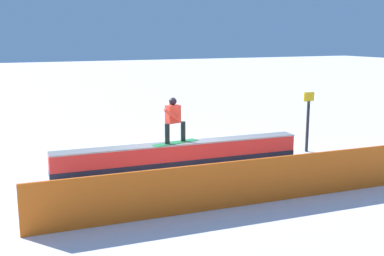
% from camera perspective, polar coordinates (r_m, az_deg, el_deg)
% --- Properties ---
extents(ground_plane, '(120.00, 120.00, 0.00)m').
position_cam_1_polar(ground_plane, '(13.69, -1.40, -4.90)').
color(ground_plane, white).
extents(grind_box, '(7.41, 0.94, 0.76)m').
position_cam_1_polar(grind_box, '(13.59, -1.41, -3.50)').
color(grind_box, red).
rests_on(grind_box, ground_plane).
extents(snowboarder, '(1.48, 0.63, 1.33)m').
position_cam_1_polar(snowboarder, '(13.27, -2.28, 1.13)').
color(snowboarder, '#278643').
rests_on(snowboarder, grind_box).
extents(safety_fence, '(9.33, 0.55, 1.07)m').
position_cam_1_polar(safety_fence, '(10.60, 5.76, -6.79)').
color(safety_fence, '#F25E13').
rests_on(safety_fence, ground_plane).
extents(trail_marker, '(0.40, 0.10, 2.00)m').
position_cam_1_polar(trail_marker, '(15.83, 14.00, 0.94)').
color(trail_marker, '#262628').
rests_on(trail_marker, ground_plane).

